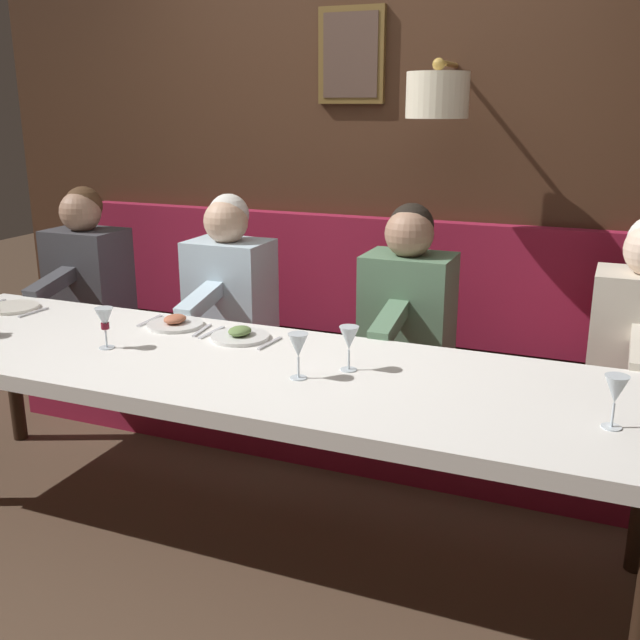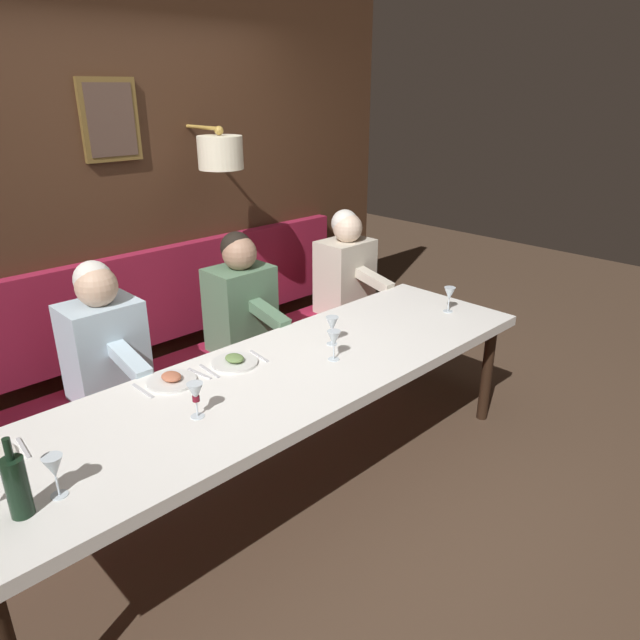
# 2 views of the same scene
# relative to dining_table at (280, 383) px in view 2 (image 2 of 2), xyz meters

# --- Properties ---
(ground_plane) EXTENTS (12.00, 12.00, 0.00)m
(ground_plane) POSITION_rel_dining_table_xyz_m (0.00, 0.00, -0.68)
(ground_plane) COLOR #4C3828
(dining_table) EXTENTS (0.90, 3.14, 0.74)m
(dining_table) POSITION_rel_dining_table_xyz_m (0.00, 0.00, 0.00)
(dining_table) COLOR white
(dining_table) RESTS_ON ground_plane
(banquette_bench) EXTENTS (0.52, 3.34, 0.45)m
(banquette_bench) POSITION_rel_dining_table_xyz_m (0.89, 0.00, -0.46)
(banquette_bench) COLOR maroon
(banquette_bench) RESTS_ON ground_plane
(back_wall_panel) EXTENTS (0.59, 4.54, 2.90)m
(back_wall_panel) POSITION_rel_dining_table_xyz_m (1.46, -0.00, 0.68)
(back_wall_panel) COLOR #422819
(back_wall_panel) RESTS_ON ground_plane
(diner_nearest) EXTENTS (0.60, 0.40, 0.79)m
(diner_nearest) POSITION_rel_dining_table_xyz_m (0.88, -1.42, 0.13)
(diner_nearest) COLOR beige
(diner_nearest) RESTS_ON banquette_bench
(diner_near) EXTENTS (0.60, 0.40, 0.79)m
(diner_near) POSITION_rel_dining_table_xyz_m (0.88, -0.42, 0.13)
(diner_near) COLOR #567A5B
(diner_near) RESTS_ON banquette_bench
(diner_middle) EXTENTS (0.60, 0.40, 0.79)m
(diner_middle) POSITION_rel_dining_table_xyz_m (0.88, 0.51, 0.13)
(diner_middle) COLOR silver
(diner_middle) RESTS_ON banquette_bench
(place_setting_1) EXTENTS (0.24, 0.32, 0.05)m
(place_setting_1) POSITION_rel_dining_table_xyz_m (0.24, 0.10, 0.07)
(place_setting_1) COLOR silver
(place_setting_1) RESTS_ON dining_table
(place_setting_2) EXTENTS (0.24, 0.32, 0.05)m
(place_setting_2) POSITION_rel_dining_table_xyz_m (0.29, 0.44, 0.07)
(place_setting_2) COLOR silver
(place_setting_2) RESTS_ON dining_table
(wine_glass_0) EXTENTS (0.07, 0.07, 0.16)m
(wine_glass_0) POSITION_rel_dining_table_xyz_m (-0.08, -0.30, 0.17)
(wine_glass_0) COLOR silver
(wine_glass_0) RESTS_ON dining_table
(wine_glass_2) EXTENTS (0.07, 0.07, 0.16)m
(wine_glass_2) POSITION_rel_dining_table_xyz_m (-0.17, 1.17, 0.17)
(wine_glass_2) COLOR silver
(wine_glass_2) RESTS_ON dining_table
(wine_glass_4) EXTENTS (0.07, 0.07, 0.16)m
(wine_glass_4) POSITION_rel_dining_table_xyz_m (0.06, -0.44, 0.17)
(wine_glass_4) COLOR silver
(wine_glass_4) RESTS_ON dining_table
(wine_glass_5) EXTENTS (0.07, 0.07, 0.16)m
(wine_glass_5) POSITION_rel_dining_table_xyz_m (-0.06, 0.53, 0.17)
(wine_glass_5) COLOR silver
(wine_glass_5) RESTS_ON dining_table
(wine_glass_6) EXTENTS (0.07, 0.07, 0.16)m
(wine_glass_6) POSITION_rel_dining_table_xyz_m (-0.10, -1.33, 0.17)
(wine_glass_6) COLOR silver
(wine_glass_6) RESTS_ON dining_table
(wine_bottle) EXTENTS (0.08, 0.08, 0.30)m
(wine_bottle) POSITION_rel_dining_table_xyz_m (-0.18, 1.30, 0.17)
(wine_bottle) COLOR black
(wine_bottle) RESTS_ON dining_table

